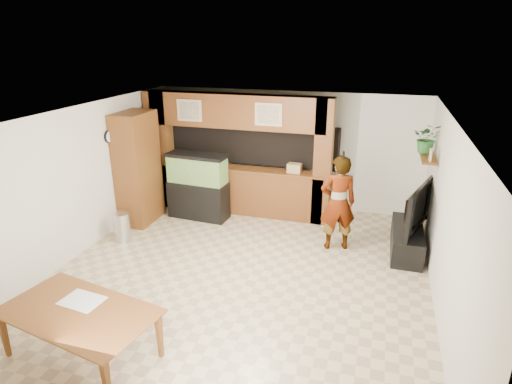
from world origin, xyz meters
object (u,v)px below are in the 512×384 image
(television, at_px, (411,207))
(person, at_px, (338,203))
(dining_table, at_px, (79,336))
(aquarium, at_px, (198,187))
(pantry_cabinet, at_px, (138,168))

(television, height_order, person, person)
(person, relative_size, dining_table, 0.95)
(aquarium, height_order, person, person)
(aquarium, height_order, dining_table, aquarium)
(aquarium, distance_m, television, 4.27)
(pantry_cabinet, relative_size, television, 1.60)
(pantry_cabinet, height_order, aquarium, pantry_cabinet)
(television, distance_m, person, 1.27)
(aquarium, bearing_deg, person, -6.87)
(person, xyz_separation_m, dining_table, (-2.63, -3.81, -0.56))
(pantry_cabinet, distance_m, aquarium, 1.29)
(aquarium, bearing_deg, pantry_cabinet, -151.68)
(pantry_cabinet, relative_size, person, 1.30)
(person, distance_m, dining_table, 4.66)
(pantry_cabinet, distance_m, television, 5.36)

